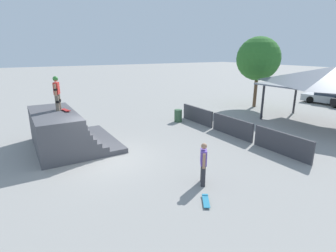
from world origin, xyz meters
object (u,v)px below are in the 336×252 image
skater_on_deck (57,91)px  tree_beside_pavilion (258,59)px  trash_bin (178,116)px  parked_car_silver (330,98)px  skateboard_on_deck (66,110)px  skateboard_on_ground (206,201)px  bystander_walking (203,162)px

skater_on_deck → tree_beside_pavilion: 16.31m
tree_beside_pavilion → trash_bin: size_ratio=6.92×
parked_car_silver → skateboard_on_deck: bearing=-102.1°
trash_bin → parked_car_silver: bearing=82.9°
trash_bin → tree_beside_pavilion: bearing=95.7°
skateboard_on_deck → parked_car_silver: size_ratio=0.17×
skateboard_on_ground → trash_bin: size_ratio=0.90×
skateboard_on_deck → parked_car_silver: skateboard_on_deck is taller
skateboard_on_deck → skateboard_on_ground: size_ratio=1.05×
skateboard_on_ground → bystander_walking: bearing=0.1°
skateboard_on_ground → tree_beside_pavilion: tree_beside_pavilion is taller
tree_beside_pavilion → skateboard_on_ground: bearing=-53.6°
bystander_walking → skateboard_on_ground: (1.03, -0.67, -0.82)m
tree_beside_pavilion → trash_bin: (0.84, -8.49, -3.65)m
bystander_walking → trash_bin: size_ratio=1.86×
skateboard_on_ground → parked_car_silver: size_ratio=0.16×
tree_beside_pavilion → parked_car_silver: size_ratio=1.23×
skateboard_on_deck → parked_car_silver: (0.58, 22.75, -1.32)m
skateboard_on_deck → bystander_walking: 7.44m
skater_on_deck → skateboard_on_deck: (0.47, 0.25, -0.90)m
skateboard_on_ground → parked_car_silver: bearing=-37.5°
skateboard_on_deck → trash_bin: bearing=89.5°
trash_bin → parked_car_silver: 15.43m
skater_on_deck → skateboard_on_ground: 8.99m
skateboard_on_deck → tree_beside_pavilion: size_ratio=0.14×
skater_on_deck → bystander_walking: bearing=48.6°
skater_on_deck → skateboard_on_ground: skater_on_deck is taller
skateboard_on_ground → parked_car_silver: 21.18m
skateboard_on_ground → tree_beside_pavilion: 16.86m
tree_beside_pavilion → skater_on_deck: bearing=-84.0°
skateboard_on_ground → trash_bin: 10.04m
skater_on_deck → skateboard_on_ground: bearing=41.4°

